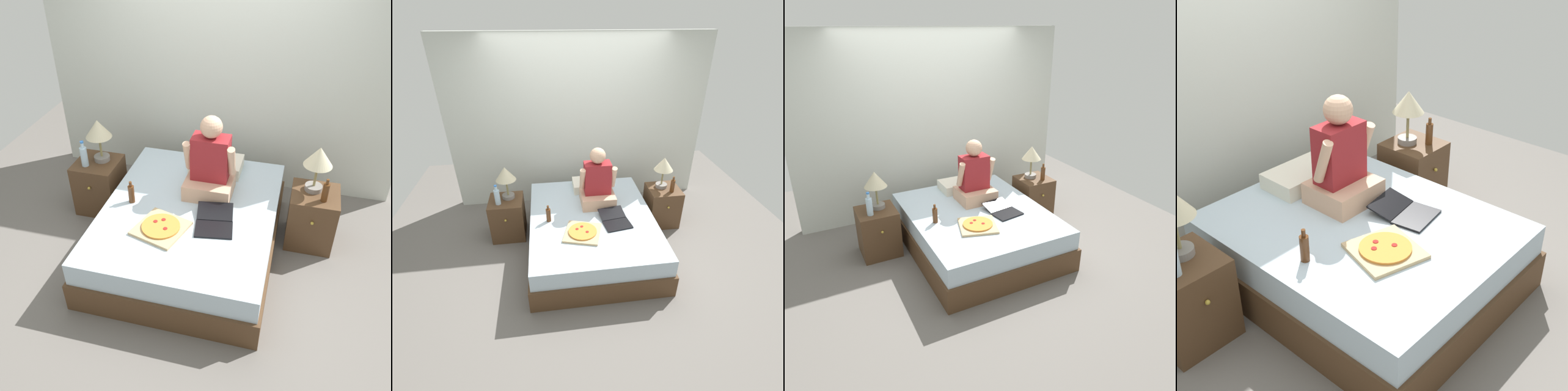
{
  "view_description": "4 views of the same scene",
  "coord_description": "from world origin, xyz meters",
  "views": [
    {
      "loc": [
        0.84,
        -3.01,
        2.91
      ],
      "look_at": [
        0.11,
        -0.19,
        0.79
      ],
      "focal_mm": 40.0,
      "sensor_mm": 36.0,
      "label": 1
    },
    {
      "loc": [
        -0.49,
        -3.13,
        2.7
      ],
      "look_at": [
        -0.04,
        0.04,
        0.76
      ],
      "focal_mm": 28.0,
      "sensor_mm": 36.0,
      "label": 2
    },
    {
      "loc": [
        -1.8,
        -3.63,
        2.54
      ],
      "look_at": [
        -0.02,
        -0.12,
        0.75
      ],
      "focal_mm": 35.0,
      "sensor_mm": 36.0,
      "label": 3
    },
    {
      "loc": [
        -2.24,
        -2.09,
        2.46
      ],
      "look_at": [
        -0.04,
        -0.13,
        0.76
      ],
      "focal_mm": 50.0,
      "sensor_mm": 36.0,
      "label": 4
    }
  ],
  "objects": [
    {
      "name": "beer_bottle_on_bed",
      "position": [
        -0.54,
        -0.04,
        0.58
      ],
      "size": [
        0.06,
        0.06,
        0.22
      ],
      "color": "#4C2811",
      "rests_on": "bed"
    },
    {
      "name": "beer_bottle",
      "position": [
        1.17,
        0.31,
        0.66
      ],
      "size": [
        0.06,
        0.06,
        0.23
      ],
      "color": "#512D14",
      "rests_on": "nightstand_right"
    },
    {
      "name": "lamp_on_right_nightstand",
      "position": [
        1.07,
        0.46,
        0.89
      ],
      "size": [
        0.26,
        0.26,
        0.45
      ],
      "color": "gray",
      "rests_on": "nightstand_right"
    },
    {
      "name": "pizza_box",
      "position": [
        -0.16,
        -0.35,
        0.51
      ],
      "size": [
        0.5,
        0.5,
        0.05
      ],
      "color": "tan",
      "rests_on": "bed"
    },
    {
      "name": "lamp_on_left_nightstand",
      "position": [
        -1.06,
        0.46,
        0.89
      ],
      "size": [
        0.26,
        0.26,
        0.45
      ],
      "color": "gray",
      "rests_on": "nightstand_left"
    },
    {
      "name": "bed",
      "position": [
        0.0,
        0.0,
        0.24
      ],
      "size": [
        1.59,
        1.96,
        0.49
      ],
      "color": "#4C331E",
      "rests_on": "ground"
    },
    {
      "name": "pillow",
      "position": [
        0.09,
        0.7,
        0.55
      ],
      "size": [
        0.52,
        0.34,
        0.12
      ],
      "primitive_type": "cube",
      "color": "silver",
      "rests_on": "bed"
    },
    {
      "name": "nightstand_right",
      "position": [
        1.1,
        0.41,
        0.28
      ],
      "size": [
        0.44,
        0.47,
        0.57
      ],
      "color": "#4C331E",
      "rests_on": "ground"
    },
    {
      "name": "wall_back",
      "position": [
        0.0,
        1.34,
        1.25
      ],
      "size": [
        3.83,
        0.12,
        2.5
      ],
      "primitive_type": "cube",
      "color": "silver",
      "rests_on": "ground"
    },
    {
      "name": "nightstand_left",
      "position": [
        -1.1,
        0.41,
        0.28
      ],
      "size": [
        0.44,
        0.47,
        0.57
      ],
      "color": "#4C331E",
      "rests_on": "ground"
    },
    {
      "name": "laptop",
      "position": [
        0.27,
        -0.18,
        0.51
      ],
      "size": [
        0.38,
        0.46,
        0.07
      ],
      "color": "black",
      "rests_on": "bed"
    },
    {
      "name": "person_seated",
      "position": [
        0.12,
        0.29,
        0.78
      ],
      "size": [
        0.47,
        0.4,
        0.78
      ],
      "color": "tan",
      "rests_on": "bed"
    },
    {
      "name": "water_bottle",
      "position": [
        -1.18,
        0.32,
        0.68
      ],
      "size": [
        0.07,
        0.07,
        0.28
      ],
      "color": "silver",
      "rests_on": "nightstand_left"
    },
    {
      "name": "ground_plane",
      "position": [
        0.0,
        0.0,
        0.0
      ],
      "size": [
        5.83,
        5.83,
        0.0
      ],
      "primitive_type": "plane",
      "color": "#66605B"
    }
  ]
}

